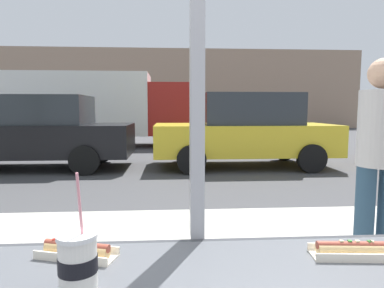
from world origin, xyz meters
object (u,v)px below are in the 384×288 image
hotdog_tray_far (77,250)px  box_truck (102,106)px  soda_cup_right (78,263)px  parked_car_yellow (245,130)px  parked_car_black (32,132)px  pedestrian (379,154)px  hotdog_tray_near (350,250)px

hotdog_tray_far → box_truck: bearing=100.8°
soda_cup_right → hotdog_tray_far: (-0.06, 0.22, -0.06)m
parked_car_yellow → box_truck: 6.57m
parked_car_black → box_truck: (0.67, 4.85, 0.64)m
parked_car_yellow → box_truck: bearing=132.1°
parked_car_yellow → pedestrian: parked_car_yellow is taller
parked_car_black → pedestrian: 7.44m
soda_cup_right → hotdog_tray_near: soda_cup_right is taller
soda_cup_right → hotdog_tray_near: (0.80, 0.17, -0.06)m
hotdog_tray_far → hotdog_tray_near: bearing=-3.5°
soda_cup_right → box_truck: box_truck is taller
pedestrian → parked_car_black: bearing=130.0°
soda_cup_right → pedestrian: (1.78, 1.55, 0.06)m
hotdog_tray_near → parked_car_black: 8.04m
hotdog_tray_far → parked_car_black: (-2.95, 7.02, -0.08)m
soda_cup_right → hotdog_tray_far: bearing=106.1°
hotdog_tray_near → parked_car_yellow: bearing=80.0°
hotdog_tray_far → box_truck: box_truck is taller
hotdog_tray_near → parked_car_black: parked_car_black is taller
hotdog_tray_near → parked_car_black: (-3.81, 7.08, -0.08)m
hotdog_tray_near → soda_cup_right: bearing=-168.4°
soda_cup_right → parked_car_black: parked_car_black is taller
soda_cup_right → parked_car_black: bearing=112.6°
hotdog_tray_far → pedestrian: bearing=35.8°
hotdog_tray_far → pedestrian: pedestrian is taller
hotdog_tray_near → pedestrian: 1.70m
box_truck → pedestrian: box_truck is taller
parked_car_yellow → box_truck: (-4.39, 4.85, 0.62)m
hotdog_tray_near → parked_car_black: size_ratio=0.05×
hotdog_tray_far → soda_cup_right: bearing=-73.9°
parked_car_yellow → parked_car_black: bearing=180.0°
parked_car_black → pedestrian: size_ratio=2.88×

